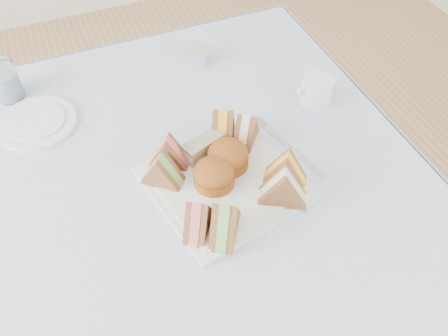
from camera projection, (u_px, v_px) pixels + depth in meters
name	position (u px, v px, depth m)	size (l,w,h in m)	color
floor	(191.00, 327.00, 1.52)	(4.00, 4.00, 0.00)	#9E7751
table	(184.00, 271.00, 1.24)	(0.90, 0.90, 0.74)	brown
tablecloth	(172.00, 180.00, 0.96)	(1.02, 1.02, 0.01)	#B6C1ED
serving_plate	(224.00, 182.00, 0.95)	(0.27, 0.27, 0.01)	silver
sandwich_fl_a	(198.00, 215.00, 0.84)	(0.08, 0.04, 0.08)	#9B5E34
sandwich_fl_b	(225.00, 218.00, 0.83)	(0.09, 0.04, 0.08)	#9B5E34
sandwich_fr_a	(286.00, 167.00, 0.91)	(0.09, 0.04, 0.08)	#9B5E34
sandwich_fr_b	(284.00, 185.00, 0.88)	(0.09, 0.04, 0.08)	#9B5E34
sandwich_bl_a	(162.00, 169.00, 0.91)	(0.09, 0.04, 0.08)	#9B5E34
sandwich_bl_b	(168.00, 151.00, 0.94)	(0.08, 0.04, 0.07)	#9B5E34
sandwich_br_a	(246.00, 128.00, 0.99)	(0.08, 0.04, 0.07)	#9B5E34
sandwich_br_b	(223.00, 124.00, 0.99)	(0.09, 0.04, 0.08)	#9B5E34
scone_left	(214.00, 174.00, 0.92)	(0.08, 0.08, 0.05)	#9E4619
scone_right	(228.00, 156.00, 0.95)	(0.08, 0.08, 0.06)	#9E4619
pastry_slice	(203.00, 147.00, 0.97)	(0.09, 0.04, 0.04)	tan
side_plate	(37.00, 123.00, 1.06)	(0.17, 0.17, 0.01)	silver
water_glass	(5.00, 81.00, 1.09)	(0.06, 0.06, 0.09)	white
tea_strainer	(195.00, 56.00, 1.20)	(0.07, 0.07, 0.04)	white
knife	(267.00, 158.00, 0.99)	(0.01, 0.17, 0.00)	white
fork	(294.00, 151.00, 1.01)	(0.01, 0.19, 0.00)	white
creamer_jug	(317.00, 91.00, 1.09)	(0.07, 0.07, 0.06)	silver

